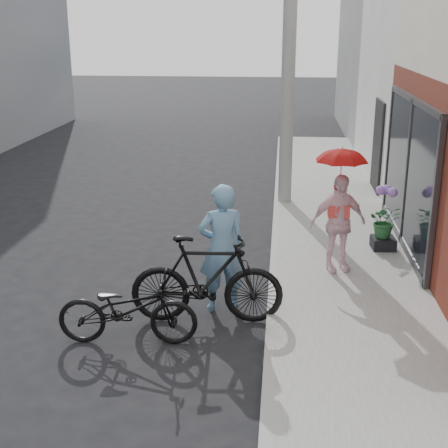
# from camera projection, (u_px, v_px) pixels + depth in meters

# --- Properties ---
(ground) EXTENTS (80.00, 80.00, 0.00)m
(ground) POSITION_uv_depth(u_px,v_px,m) (196.00, 335.00, 7.93)
(ground) COLOR black
(ground) RESTS_ON ground
(sidewalk) EXTENTS (2.20, 24.00, 0.12)m
(sidewalk) POSITION_uv_depth(u_px,v_px,m) (349.00, 276.00, 9.61)
(sidewalk) COLOR gray
(sidewalk) RESTS_ON ground
(curb) EXTENTS (0.12, 24.00, 0.12)m
(curb) POSITION_uv_depth(u_px,v_px,m) (273.00, 273.00, 9.72)
(curb) COLOR #9E9E99
(curb) RESTS_ON ground
(utility_pole) EXTENTS (0.28, 0.28, 7.00)m
(utility_pole) POSITION_uv_depth(u_px,v_px,m) (289.00, 38.00, 12.44)
(utility_pole) COLOR #9E9E99
(utility_pole) RESTS_ON ground
(officer) EXTENTS (0.75, 0.60, 1.78)m
(officer) POSITION_uv_depth(u_px,v_px,m) (222.00, 248.00, 8.39)
(officer) COLOR #6795B7
(officer) RESTS_ON ground
(bike_left) EXTENTS (1.75, 0.70, 0.90)m
(bike_left) POSITION_uv_depth(u_px,v_px,m) (127.00, 309.00, 7.60)
(bike_left) COLOR black
(bike_left) RESTS_ON ground
(bike_right) EXTENTS (2.02, 0.69, 1.20)m
(bike_right) POSITION_uv_depth(u_px,v_px,m) (207.00, 280.00, 8.10)
(bike_right) COLOR black
(bike_right) RESTS_ON ground
(kimono_woman) EXTENTS (0.96, 0.64, 1.52)m
(kimono_woman) POSITION_uv_depth(u_px,v_px,m) (338.00, 223.00, 9.48)
(kimono_woman) COLOR #F9D1D9
(kimono_woman) RESTS_ON sidewalk
(parasol) EXTENTS (0.76, 0.76, 0.66)m
(parasol) POSITION_uv_depth(u_px,v_px,m) (342.00, 152.00, 9.14)
(parasol) COLOR red
(parasol) RESTS_ON kimono_woman
(planter) EXTENTS (0.41, 0.41, 0.20)m
(planter) POSITION_uv_depth(u_px,v_px,m) (383.00, 243.00, 10.58)
(planter) COLOR black
(planter) RESTS_ON sidewalk
(potted_plant) EXTENTS (0.52, 0.45, 0.58)m
(potted_plant) POSITION_uv_depth(u_px,v_px,m) (385.00, 221.00, 10.46)
(potted_plant) COLOR #23592C
(potted_plant) RESTS_ON planter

